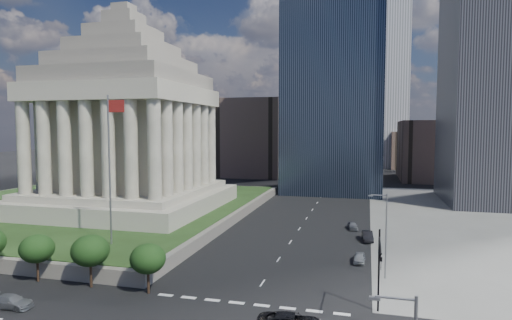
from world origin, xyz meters
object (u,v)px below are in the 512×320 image
(parked_sedan_near, at_px, (359,258))
(street_lamp_north, at_px, (385,231))
(war_memorial, at_px, (126,108))
(traffic_signal_ne, at_px, (380,264))
(parked_sedan_mid, at_px, (368,236))
(suv_grey, at_px, (11,302))
(parked_sedan_far, at_px, (353,226))
(flagpole, at_px, (110,161))

(parked_sedan_near, bearing_deg, street_lamp_north, -60.56)
(war_memorial, xyz_separation_m, street_lamp_north, (47.33, -23.00, -15.74))
(traffic_signal_ne, height_order, parked_sedan_mid, traffic_signal_ne)
(street_lamp_north, distance_m, parked_sedan_near, 7.97)
(war_memorial, bearing_deg, parked_sedan_mid, -7.72)
(suv_grey, height_order, parked_sedan_mid, parked_sedan_mid)
(war_memorial, relative_size, parked_sedan_far, 10.29)
(parked_sedan_far, bearing_deg, street_lamp_north, -89.51)
(parked_sedan_mid, bearing_deg, parked_sedan_near, -100.17)
(street_lamp_north, distance_m, suv_grey, 39.96)
(war_memorial, relative_size, parked_sedan_near, 10.66)
(flagpole, distance_m, parked_sedan_far, 41.61)
(parked_sedan_mid, bearing_deg, war_memorial, 167.30)
(traffic_signal_ne, bearing_deg, parked_sedan_mid, 92.04)
(street_lamp_north, height_order, parked_sedan_mid, street_lamp_north)
(street_lamp_north, relative_size, parked_sedan_mid, 2.28)
(parked_sedan_mid, bearing_deg, parked_sedan_far, 104.24)
(flagpole, height_order, parked_sedan_far, flagpole)
(suv_grey, distance_m, parked_sedan_mid, 48.23)
(traffic_signal_ne, bearing_deg, war_memorial, 143.58)
(traffic_signal_ne, relative_size, parked_sedan_far, 2.11)
(suv_grey, xyz_separation_m, parked_sedan_near, (32.59, 23.22, -0.01))
(flagpole, relative_size, suv_grey, 4.55)
(flagpole, bearing_deg, street_lamp_north, 1.63)
(flagpole, xyz_separation_m, street_lamp_north, (35.16, 1.00, -7.45))
(parked_sedan_mid, height_order, parked_sedan_far, parked_sedan_mid)
(flagpole, bearing_deg, parked_sedan_near, 11.33)
(street_lamp_north, bearing_deg, suv_grey, -153.40)
(traffic_signal_ne, distance_m, parked_sedan_near, 17.52)
(flagpole, bearing_deg, suv_grey, -91.00)
(traffic_signal_ne, distance_m, parked_sedan_far, 35.78)
(traffic_signal_ne, bearing_deg, flagpole, 163.29)
(traffic_signal_ne, relative_size, parked_sedan_mid, 1.83)
(parked_sedan_near, xyz_separation_m, parked_sedan_far, (-1.47, 18.53, 0.02))
(war_memorial, xyz_separation_m, parked_sedan_mid, (45.50, -6.17, -20.68))
(parked_sedan_near, relative_size, parked_sedan_mid, 0.83)
(flagpole, distance_m, suv_grey, 20.89)
(suv_grey, distance_m, parked_sedan_far, 52.08)
(traffic_signal_ne, distance_m, street_lamp_north, 11.34)
(parked_sedan_mid, relative_size, parked_sedan_far, 1.16)
(suv_grey, relative_size, parked_sedan_near, 1.20)
(flagpole, distance_m, street_lamp_north, 35.95)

